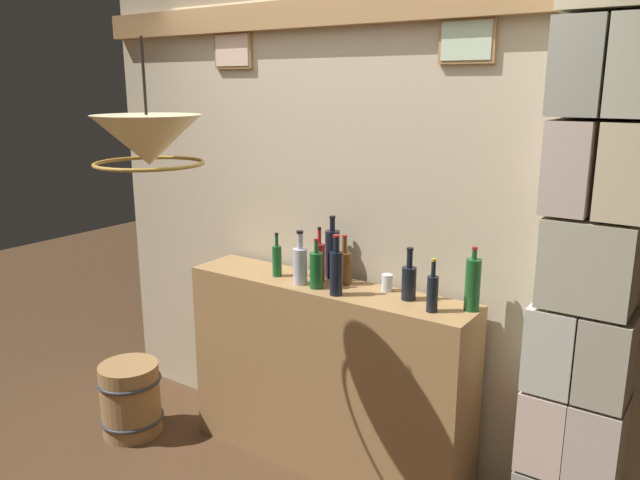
{
  "coord_description": "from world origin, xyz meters",
  "views": [
    {
      "loc": [
        1.72,
        -1.7,
        2.05
      ],
      "look_at": [
        0.0,
        0.8,
        1.29
      ],
      "focal_mm": 34.94,
      "sensor_mm": 36.0,
      "label": 1
    }
  ],
  "objects_px": {
    "liquor_bottle_scotch": "(409,281)",
    "liquor_bottle_vodka": "(344,267)",
    "liquor_bottle_port": "(332,253)",
    "liquor_bottle_sherry": "(432,292)",
    "liquor_bottle_amaro": "(316,270)",
    "liquor_bottle_mezcal": "(336,271)",
    "liquor_bottle_whiskey": "(300,264)",
    "liquor_bottle_rye": "(277,260)",
    "glass_tumbler_rocks": "(387,283)",
    "liquor_bottle_vermouth": "(473,284)",
    "wooden_barrel": "(131,399)",
    "pendant_lamp": "(148,142)",
    "liquor_bottle_rum": "(319,261)"
  },
  "relations": [
    {
      "from": "liquor_bottle_rum",
      "to": "glass_tumbler_rocks",
      "type": "distance_m",
      "value": 0.38
    },
    {
      "from": "liquor_bottle_rum",
      "to": "liquor_bottle_whiskey",
      "type": "bearing_deg",
      "value": -120.22
    },
    {
      "from": "liquor_bottle_rum",
      "to": "liquor_bottle_port",
      "type": "xyz_separation_m",
      "value": [
        0.02,
        0.09,
        0.03
      ]
    },
    {
      "from": "liquor_bottle_rum",
      "to": "wooden_barrel",
      "type": "xyz_separation_m",
      "value": [
        -1.08,
        -0.43,
        -0.93
      ]
    },
    {
      "from": "pendant_lamp",
      "to": "wooden_barrel",
      "type": "xyz_separation_m",
      "value": [
        -0.84,
        0.45,
        -1.61
      ]
    },
    {
      "from": "liquor_bottle_whiskey",
      "to": "glass_tumbler_rocks",
      "type": "relative_size",
      "value": 3.31
    },
    {
      "from": "glass_tumbler_rocks",
      "to": "pendant_lamp",
      "type": "bearing_deg",
      "value": -123.12
    },
    {
      "from": "liquor_bottle_whiskey",
      "to": "liquor_bottle_rye",
      "type": "bearing_deg",
      "value": 167.85
    },
    {
      "from": "liquor_bottle_rum",
      "to": "liquor_bottle_vodka",
      "type": "relative_size",
      "value": 1.12
    },
    {
      "from": "liquor_bottle_port",
      "to": "liquor_bottle_scotch",
      "type": "bearing_deg",
      "value": -9.85
    },
    {
      "from": "liquor_bottle_vodka",
      "to": "pendant_lamp",
      "type": "height_order",
      "value": "pendant_lamp"
    },
    {
      "from": "liquor_bottle_vodka",
      "to": "glass_tumbler_rocks",
      "type": "height_order",
      "value": "liquor_bottle_vodka"
    },
    {
      "from": "liquor_bottle_port",
      "to": "liquor_bottle_rye",
      "type": "xyz_separation_m",
      "value": [
        -0.26,
        -0.15,
        -0.05
      ]
    },
    {
      "from": "liquor_bottle_scotch",
      "to": "liquor_bottle_rum",
      "type": "distance_m",
      "value": 0.52
    },
    {
      "from": "liquor_bottle_rum",
      "to": "liquor_bottle_mezcal",
      "type": "height_order",
      "value": "liquor_bottle_mezcal"
    },
    {
      "from": "wooden_barrel",
      "to": "pendant_lamp",
      "type": "bearing_deg",
      "value": -28.01
    },
    {
      "from": "liquor_bottle_whiskey",
      "to": "liquor_bottle_port",
      "type": "height_order",
      "value": "liquor_bottle_port"
    },
    {
      "from": "liquor_bottle_scotch",
      "to": "liquor_bottle_mezcal",
      "type": "distance_m",
      "value": 0.36
    },
    {
      "from": "liquor_bottle_port",
      "to": "glass_tumbler_rocks",
      "type": "height_order",
      "value": "liquor_bottle_port"
    },
    {
      "from": "liquor_bottle_scotch",
      "to": "liquor_bottle_port",
      "type": "distance_m",
      "value": 0.51
    },
    {
      "from": "liquor_bottle_sherry",
      "to": "glass_tumbler_rocks",
      "type": "relative_size",
      "value": 2.93
    },
    {
      "from": "liquor_bottle_amaro",
      "to": "liquor_bottle_port",
      "type": "xyz_separation_m",
      "value": [
        -0.03,
        0.19,
        0.04
      ]
    },
    {
      "from": "liquor_bottle_amaro",
      "to": "pendant_lamp",
      "type": "height_order",
      "value": "pendant_lamp"
    },
    {
      "from": "liquor_bottle_rye",
      "to": "wooden_barrel",
      "type": "xyz_separation_m",
      "value": [
        -0.84,
        -0.38,
        -0.91
      ]
    },
    {
      "from": "liquor_bottle_whiskey",
      "to": "liquor_bottle_rye",
      "type": "relative_size",
      "value": 1.18
    },
    {
      "from": "liquor_bottle_rum",
      "to": "liquor_bottle_whiskey",
      "type": "relative_size",
      "value": 1.03
    },
    {
      "from": "liquor_bottle_port",
      "to": "wooden_barrel",
      "type": "relative_size",
      "value": 0.77
    },
    {
      "from": "liquor_bottle_amaro",
      "to": "wooden_barrel",
      "type": "distance_m",
      "value": 1.5
    },
    {
      "from": "liquor_bottle_scotch",
      "to": "glass_tumbler_rocks",
      "type": "bearing_deg",
      "value": 159.1
    },
    {
      "from": "liquor_bottle_sherry",
      "to": "pendant_lamp",
      "type": "xyz_separation_m",
      "value": [
        -0.92,
        -0.8,
        0.69
      ]
    },
    {
      "from": "liquor_bottle_rum",
      "to": "liquor_bottle_whiskey",
      "type": "distance_m",
      "value": 0.11
    },
    {
      "from": "liquor_bottle_vermouth",
      "to": "wooden_barrel",
      "type": "bearing_deg",
      "value": -166.19
    },
    {
      "from": "liquor_bottle_mezcal",
      "to": "liquor_bottle_port",
      "type": "distance_m",
      "value": 0.29
    },
    {
      "from": "liquor_bottle_whiskey",
      "to": "pendant_lamp",
      "type": "bearing_deg",
      "value": -103.31
    },
    {
      "from": "liquor_bottle_amaro",
      "to": "glass_tumbler_rocks",
      "type": "bearing_deg",
      "value": 26.95
    },
    {
      "from": "liquor_bottle_amaro",
      "to": "liquor_bottle_mezcal",
      "type": "distance_m",
      "value": 0.15
    },
    {
      "from": "liquor_bottle_scotch",
      "to": "liquor_bottle_amaro",
      "type": "height_order",
      "value": "liquor_bottle_amaro"
    },
    {
      "from": "liquor_bottle_amaro",
      "to": "liquor_bottle_sherry",
      "type": "bearing_deg",
      "value": 1.62
    },
    {
      "from": "liquor_bottle_amaro",
      "to": "pendant_lamp",
      "type": "distance_m",
      "value": 1.08
    },
    {
      "from": "liquor_bottle_scotch",
      "to": "liquor_bottle_vodka",
      "type": "bearing_deg",
      "value": 175.77
    },
    {
      "from": "pendant_lamp",
      "to": "liquor_bottle_vermouth",
      "type": "bearing_deg",
      "value": 40.64
    },
    {
      "from": "liquor_bottle_amaro",
      "to": "glass_tumbler_rocks",
      "type": "relative_size",
      "value": 3.03
    },
    {
      "from": "liquor_bottle_amaro",
      "to": "liquor_bottle_vodka",
      "type": "bearing_deg",
      "value": 58.1
    },
    {
      "from": "liquor_bottle_vermouth",
      "to": "liquor_bottle_rye",
      "type": "relative_size",
      "value": 1.26
    },
    {
      "from": "liquor_bottle_rum",
      "to": "liquor_bottle_rye",
      "type": "height_order",
      "value": "liquor_bottle_rum"
    },
    {
      "from": "liquor_bottle_scotch",
      "to": "liquor_bottle_whiskey",
      "type": "height_order",
      "value": "liquor_bottle_whiskey"
    },
    {
      "from": "liquor_bottle_port",
      "to": "liquor_bottle_rum",
      "type": "bearing_deg",
      "value": -103.39
    },
    {
      "from": "liquor_bottle_vodka",
      "to": "liquor_bottle_sherry",
      "type": "distance_m",
      "value": 0.56
    },
    {
      "from": "pendant_lamp",
      "to": "liquor_bottle_vodka",
      "type": "bearing_deg",
      "value": 67.56
    },
    {
      "from": "liquor_bottle_port",
      "to": "liquor_bottle_sherry",
      "type": "distance_m",
      "value": 0.69
    }
  ]
}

